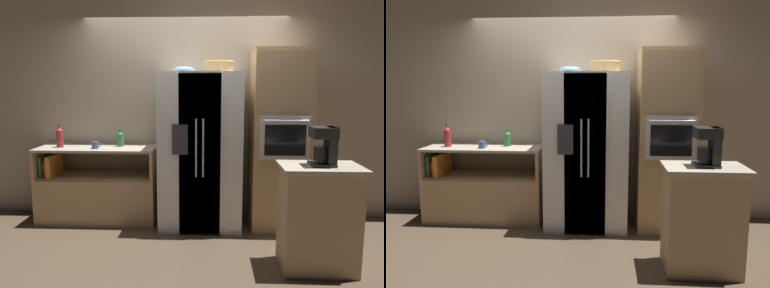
{
  "view_description": "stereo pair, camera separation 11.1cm",
  "coord_description": "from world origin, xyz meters",
  "views": [
    {
      "loc": [
        0.31,
        -4.29,
        1.67
      ],
      "look_at": [
        0.1,
        -0.03,
        1.0
      ],
      "focal_mm": 35.0,
      "sensor_mm": 36.0,
      "label": 1
    },
    {
      "loc": [
        0.42,
        -4.29,
        1.67
      ],
      "look_at": [
        0.1,
        -0.03,
        1.0
      ],
      "focal_mm": 35.0,
      "sensor_mm": 36.0,
      "label": 2
    }
  ],
  "objects": [
    {
      "name": "bottle_short",
      "position": [
        -1.52,
        0.13,
        1.05
      ],
      "size": [
        0.09,
        0.09,
        0.28
      ],
      "color": "maroon",
      "rests_on": "counter_left"
    },
    {
      "name": "fruit_bowl",
      "position": [
        -0.0,
        0.07,
        1.85
      ],
      "size": [
        0.24,
        0.24,
        0.07
      ],
      "color": "#668C99",
      "rests_on": "refrigerator"
    },
    {
      "name": "refrigerator",
      "position": [
        0.19,
        0.06,
        0.91
      ],
      "size": [
        0.95,
        0.76,
        1.82
      ],
      "color": "silver",
      "rests_on": "ground_plane"
    },
    {
      "name": "mug",
      "position": [
        -1.06,
        0.04,
        0.97
      ],
      "size": [
        0.11,
        0.08,
        0.08
      ],
      "color": "#384C7A",
      "rests_on": "counter_left"
    },
    {
      "name": "counter_left",
      "position": [
        -1.09,
        0.15,
        0.34
      ],
      "size": [
        1.44,
        0.56,
        0.93
      ],
      "color": "tan",
      "rests_on": "ground_plane"
    },
    {
      "name": "wall_oven",
      "position": [
        1.11,
        0.09,
        1.04
      ],
      "size": [
        0.66,
        0.73,
        2.08
      ],
      "color": "tan",
      "rests_on": "ground_plane"
    },
    {
      "name": "ground_plane",
      "position": [
        0.0,
        0.0,
        0.0
      ],
      "size": [
        20.0,
        20.0,
        0.0
      ],
      "primitive_type": "plane",
      "color": "#4C3D2D"
    },
    {
      "name": "island_counter",
      "position": [
        1.29,
        -1.0,
        0.49
      ],
      "size": [
        0.71,
        0.49,
        0.97
      ],
      "color": "tan",
      "rests_on": "ground_plane"
    },
    {
      "name": "coffee_maker",
      "position": [
        1.32,
        -0.99,
        1.16
      ],
      "size": [
        0.21,
        0.22,
        0.34
      ],
      "color": "black",
      "rests_on": "island_counter"
    },
    {
      "name": "wicker_basket",
      "position": [
        0.4,
        0.12,
        1.89
      ],
      "size": [
        0.35,
        0.35,
        0.13
      ],
      "color": "tan",
      "rests_on": "refrigerator"
    },
    {
      "name": "bottle_tall",
      "position": [
        -0.8,
        0.23,
        1.02
      ],
      "size": [
        0.08,
        0.08,
        0.21
      ],
      "color": "#33723F",
      "rests_on": "counter_left"
    },
    {
      "name": "wall_back",
      "position": [
        0.0,
        0.46,
        1.4
      ],
      "size": [
        12.0,
        0.06,
        2.8
      ],
      "color": "tan",
      "rests_on": "ground_plane"
    }
  ]
}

